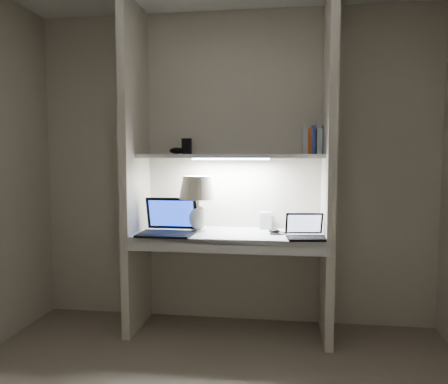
% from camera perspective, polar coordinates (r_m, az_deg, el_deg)
% --- Properties ---
extents(back_wall, '(3.20, 0.01, 2.50)m').
position_cam_1_polar(back_wall, '(3.55, 1.23, 3.10)').
color(back_wall, beige).
rests_on(back_wall, floor).
extents(alcove_panel_left, '(0.06, 0.55, 2.50)m').
position_cam_1_polar(alcove_panel_left, '(3.44, -11.49, 2.96)').
color(alcove_panel_left, beige).
rests_on(alcove_panel_left, floor).
extents(alcove_panel_right, '(0.06, 0.55, 2.50)m').
position_cam_1_polar(alcove_panel_right, '(3.26, 13.50, 2.83)').
color(alcove_panel_right, beige).
rests_on(alcove_panel_right, floor).
extents(desk, '(1.40, 0.55, 0.04)m').
position_cam_1_polar(desk, '(3.33, 0.66, -5.67)').
color(desk, white).
rests_on(desk, alcove_panel_left).
extents(desk_apron, '(1.46, 0.03, 0.10)m').
position_cam_1_polar(desk_apron, '(3.08, 0.04, -7.09)').
color(desk_apron, silver).
rests_on(desk_apron, desk).
extents(shelf, '(1.40, 0.36, 0.03)m').
position_cam_1_polar(shelf, '(3.37, 0.87, 4.72)').
color(shelf, silver).
rests_on(shelf, back_wall).
extents(strip_light, '(0.60, 0.04, 0.02)m').
position_cam_1_polar(strip_light, '(3.37, 0.87, 4.34)').
color(strip_light, white).
rests_on(strip_light, shelf).
extents(table_lamp, '(0.29, 0.29, 0.43)m').
position_cam_1_polar(table_lamp, '(3.34, -3.41, -0.29)').
color(table_lamp, white).
rests_on(table_lamp, desk).
extents(laptop_main, '(0.40, 0.35, 0.26)m').
position_cam_1_polar(laptop_main, '(3.29, -7.31, -4.43)').
color(laptop_main, black).
rests_on(laptop_main, desk).
extents(laptop_netbook, '(0.30, 0.27, 0.17)m').
position_cam_1_polar(laptop_netbook, '(3.15, 10.64, -5.24)').
color(laptop_netbook, black).
rests_on(laptop_netbook, desk).
extents(speaker, '(0.10, 0.07, 0.14)m').
position_cam_1_polar(speaker, '(3.51, 5.47, -3.69)').
color(speaker, silver).
rests_on(speaker, desk).
extents(mouse, '(0.10, 0.08, 0.03)m').
position_cam_1_polar(mouse, '(3.32, 6.59, -5.10)').
color(mouse, black).
rests_on(mouse, desk).
extents(cable_coil, '(0.13, 0.13, 0.01)m').
position_cam_1_polar(cable_coil, '(3.30, 7.28, -5.34)').
color(cable_coil, black).
rests_on(cable_coil, desk).
extents(sticky_note, '(0.08, 0.08, 0.00)m').
position_cam_1_polar(sticky_note, '(3.42, -6.07, -5.05)').
color(sticky_note, yellow).
rests_on(sticky_note, desk).
extents(book_row, '(0.21, 0.14, 0.22)m').
position_cam_1_polar(book_row, '(3.46, 11.85, 6.57)').
color(book_row, white).
rests_on(book_row, shelf).
extents(shelf_box, '(0.07, 0.05, 0.12)m').
position_cam_1_polar(shelf_box, '(3.50, -4.89, 5.96)').
color(shelf_box, black).
rests_on(shelf_box, shelf).
extents(shelf_gadget, '(0.13, 0.09, 0.05)m').
position_cam_1_polar(shelf_gadget, '(3.50, -6.18, 5.38)').
color(shelf_gadget, black).
rests_on(shelf_gadget, shelf).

